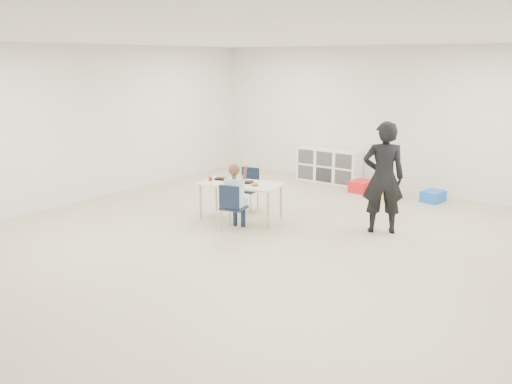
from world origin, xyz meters
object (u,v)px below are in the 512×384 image
Objects in this scene: adult at (383,178)px; child at (234,193)px; chair_near at (234,207)px; cubby_shelf at (329,166)px; table at (241,201)px.

child is at bearing 3.53° from adult.
chair_near is 3.82m from cubby_shelf.
table is 0.63m from child.
cubby_shelf is at bearing 84.92° from child.
adult is at bearing 21.38° from chair_near.
cubby_shelf reaches higher than table.
table is at bearing -11.11° from adult.
chair_near is 0.21m from child.
chair_near reaches higher than cubby_shelf.
cubby_shelf is at bearing 84.92° from chair_near.
adult is at bearing 6.74° from table.
child is 0.68× the size of adult.
cubby_shelf is 0.84× the size of adult.
child reaches higher than cubby_shelf.
child is at bearing 0.00° from chair_near.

